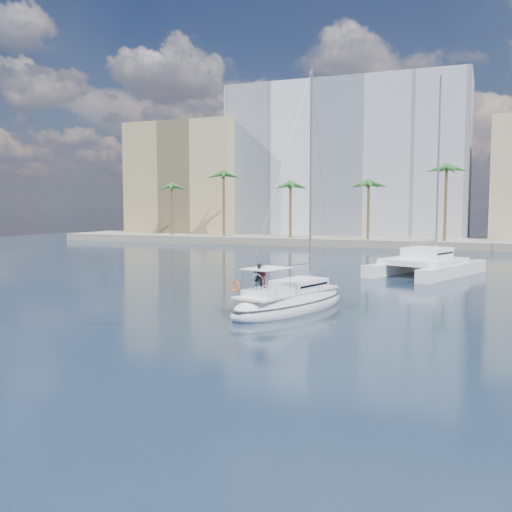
% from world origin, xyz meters
% --- Properties ---
extents(ground, '(160.00, 160.00, 0.00)m').
position_xyz_m(ground, '(0.00, 0.00, 0.00)').
color(ground, black).
rests_on(ground, ground).
extents(quay, '(120.00, 14.00, 1.20)m').
position_xyz_m(quay, '(0.00, 61.00, 0.60)').
color(quay, gray).
rests_on(quay, ground).
extents(building_modern, '(42.00, 16.00, 28.00)m').
position_xyz_m(building_modern, '(-12.00, 73.00, 14.00)').
color(building_modern, white).
rests_on(building_modern, ground).
extents(building_tan_left, '(22.00, 14.00, 22.00)m').
position_xyz_m(building_tan_left, '(-42.00, 69.00, 11.00)').
color(building_tan_left, tan).
rests_on(building_tan_left, ground).
extents(palm_left, '(3.60, 3.60, 12.30)m').
position_xyz_m(palm_left, '(-34.00, 57.00, 10.28)').
color(palm_left, brown).
rests_on(palm_left, ground).
extents(palm_centre, '(3.60, 3.60, 12.30)m').
position_xyz_m(palm_centre, '(0.00, 57.00, 10.28)').
color(palm_centre, brown).
rests_on(palm_centre, ground).
extents(main_sloop, '(6.26, 10.97, 15.53)m').
position_xyz_m(main_sloop, '(0.64, 2.22, 0.50)').
color(main_sloop, white).
rests_on(main_sloop, ground).
extents(catamaran, '(10.25, 13.98, 18.27)m').
position_xyz_m(catamaran, '(6.61, 23.84, 1.16)').
color(catamaran, white).
rests_on(catamaran, ground).
extents(seagull, '(1.17, 0.50, 0.22)m').
position_xyz_m(seagull, '(-0.37, 0.51, 0.59)').
color(seagull, silver).
rests_on(seagull, ground).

